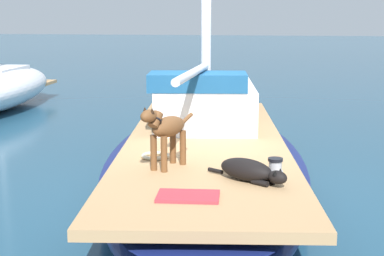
{
  "coord_description": "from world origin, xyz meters",
  "views": [
    {
      "loc": [
        1.13,
        -7.42,
        2.27
      ],
      "look_at": [
        0.0,
        -1.0,
        1.01
      ],
      "focal_mm": 54.65,
      "sensor_mm": 36.0,
      "label": 1
    }
  ],
  "objects_px": {
    "deck_winch": "(275,169)",
    "coiled_rope": "(155,156)",
    "deck_towel": "(188,196)",
    "dog_brown": "(166,130)",
    "sailboat_main": "(205,164)",
    "dog_black": "(249,171)"
  },
  "relations": [
    {
      "from": "deck_towel",
      "to": "dog_brown",
      "type": "bearing_deg",
      "value": 113.04
    },
    {
      "from": "dog_brown",
      "to": "coiled_rope",
      "type": "xyz_separation_m",
      "value": [
        -0.22,
        0.44,
        -0.4
      ]
    },
    {
      "from": "dog_black",
      "to": "deck_winch",
      "type": "bearing_deg",
      "value": 29.21
    },
    {
      "from": "deck_winch",
      "to": "coiled_rope",
      "type": "relative_size",
      "value": 0.65
    },
    {
      "from": "sailboat_main",
      "to": "dog_brown",
      "type": "distance_m",
      "value": 1.69
    },
    {
      "from": "dog_brown",
      "to": "coiled_rope",
      "type": "relative_size",
      "value": 2.78
    },
    {
      "from": "dog_black",
      "to": "coiled_rope",
      "type": "bearing_deg",
      "value": 145.63
    },
    {
      "from": "deck_winch",
      "to": "coiled_rope",
      "type": "distance_m",
      "value": 1.53
    },
    {
      "from": "sailboat_main",
      "to": "deck_winch",
      "type": "relative_size",
      "value": 35.81
    },
    {
      "from": "sailboat_main",
      "to": "dog_black",
      "type": "distance_m",
      "value": 2.02
    },
    {
      "from": "dog_brown",
      "to": "deck_winch",
      "type": "height_order",
      "value": "dog_brown"
    },
    {
      "from": "dog_black",
      "to": "deck_winch",
      "type": "relative_size",
      "value": 4.06
    },
    {
      "from": "dog_black",
      "to": "sailboat_main",
      "type": "bearing_deg",
      "value": 111.35
    },
    {
      "from": "sailboat_main",
      "to": "dog_brown",
      "type": "xyz_separation_m",
      "value": [
        -0.19,
        -1.5,
        0.75
      ]
    },
    {
      "from": "sailboat_main",
      "to": "deck_winch",
      "type": "xyz_separation_m",
      "value": [
        0.97,
        -1.7,
        0.42
      ]
    },
    {
      "from": "dog_black",
      "to": "dog_brown",
      "type": "xyz_separation_m",
      "value": [
        -0.91,
        0.34,
        0.32
      ]
    },
    {
      "from": "coiled_rope",
      "to": "deck_winch",
      "type": "bearing_deg",
      "value": -24.7
    },
    {
      "from": "dog_black",
      "to": "deck_towel",
      "type": "xyz_separation_m",
      "value": [
        -0.5,
        -0.64,
        -0.09
      ]
    },
    {
      "from": "deck_winch",
      "to": "sailboat_main",
      "type": "bearing_deg",
      "value": 119.67
    },
    {
      "from": "deck_winch",
      "to": "coiled_rope",
      "type": "height_order",
      "value": "deck_winch"
    },
    {
      "from": "dog_black",
      "to": "deck_winch",
      "type": "height_order",
      "value": "dog_black"
    },
    {
      "from": "sailboat_main",
      "to": "dog_brown",
      "type": "height_order",
      "value": "dog_brown"
    }
  ]
}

